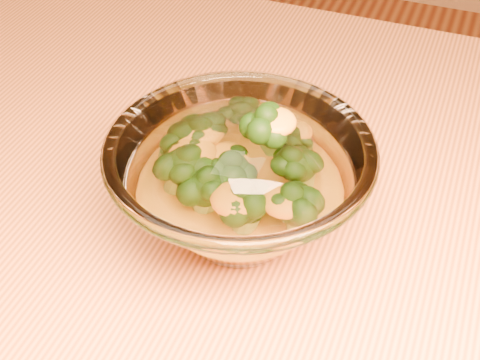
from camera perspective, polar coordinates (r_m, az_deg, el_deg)
name	(u,v)px	position (r m, az deg, el deg)	size (l,w,h in m)	color
glass_bowl	(240,184)	(0.49, 0.00, -0.37)	(0.20, 0.20, 0.09)	white
cheese_sauce	(240,202)	(0.50, 0.00, -1.91)	(0.11, 0.11, 0.03)	gold
broccoli_heap	(236,167)	(0.49, -0.34, 1.10)	(0.13, 0.12, 0.08)	black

